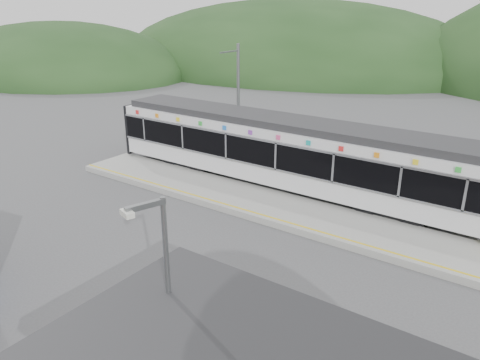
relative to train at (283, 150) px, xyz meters
The scene contains 7 objects.
ground 6.76m from the train, 68.66° to the right, with size 120.00×120.00×0.00m, color #4C4C4F.
hills 8.81m from the train, ahead, with size 146.00×149.00×26.00m.
platform 4.05m from the train, 49.02° to the right, with size 26.00×3.20×0.30m, color #9E9E99.
yellow_line 4.96m from the train, 59.62° to the right, with size 26.00×0.10×0.01m, color yellow.
train is the anchor object (origin of this frame).
catenary_mast_west 5.55m from the train, 151.17° to the left, with size 0.18×1.80×7.00m.
lamp_post 14.64m from the train, 70.14° to the right, with size 0.40×1.00×5.33m.
Camera 1 is at (9.15, -14.04, 9.12)m, focal length 35.00 mm.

